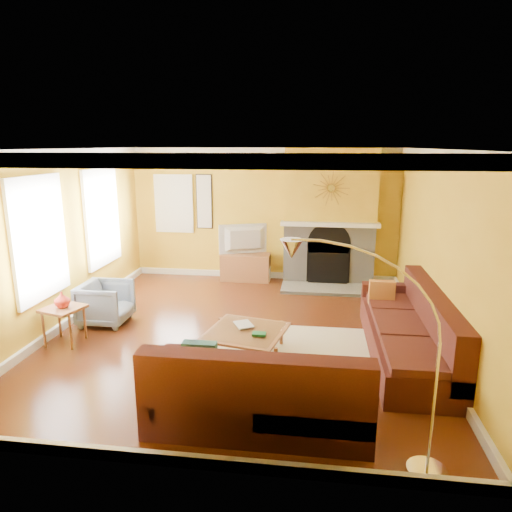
# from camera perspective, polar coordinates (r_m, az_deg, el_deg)

# --- Properties ---
(floor) EXTENTS (5.50, 6.00, 0.02)m
(floor) POSITION_cam_1_polar(r_m,az_deg,el_deg) (6.98, -1.97, -9.61)
(floor) COLOR #652E15
(floor) RESTS_ON ground
(ceiling) EXTENTS (5.50, 6.00, 0.02)m
(ceiling) POSITION_cam_1_polar(r_m,az_deg,el_deg) (6.41, -2.17, 13.31)
(ceiling) COLOR white
(ceiling) RESTS_ON ground
(wall_back) EXTENTS (5.50, 0.02, 2.70)m
(wall_back) POSITION_cam_1_polar(r_m,az_deg,el_deg) (9.50, 0.97, 5.22)
(wall_back) COLOR gold
(wall_back) RESTS_ON ground
(wall_front) EXTENTS (5.50, 0.02, 2.70)m
(wall_front) POSITION_cam_1_polar(r_m,az_deg,el_deg) (3.76, -9.82, -8.48)
(wall_front) COLOR gold
(wall_front) RESTS_ON ground
(wall_left) EXTENTS (0.02, 6.00, 2.70)m
(wall_left) POSITION_cam_1_polar(r_m,az_deg,el_deg) (7.53, -23.27, 1.84)
(wall_left) COLOR gold
(wall_left) RESTS_ON ground
(wall_right) EXTENTS (0.02, 6.00, 2.70)m
(wall_right) POSITION_cam_1_polar(r_m,az_deg,el_deg) (6.69, 21.94, 0.59)
(wall_right) COLOR gold
(wall_right) RESTS_ON ground
(baseboard) EXTENTS (5.50, 6.00, 0.12)m
(baseboard) POSITION_cam_1_polar(r_m,az_deg,el_deg) (6.96, -1.97, -9.08)
(baseboard) COLOR white
(baseboard) RESTS_ON floor
(crown_molding) EXTENTS (5.50, 6.00, 0.12)m
(crown_molding) POSITION_cam_1_polar(r_m,az_deg,el_deg) (6.41, -2.17, 12.68)
(crown_molding) COLOR white
(crown_molding) RESTS_ON ceiling
(window_left_near) EXTENTS (0.06, 1.22, 1.72)m
(window_left_near) POSITION_cam_1_polar(r_m,az_deg,el_deg) (8.61, -18.77, 4.61)
(window_left_near) COLOR white
(window_left_near) RESTS_ON wall_left
(window_left_far) EXTENTS (0.06, 1.22, 1.72)m
(window_left_far) POSITION_cam_1_polar(r_m,az_deg,el_deg) (6.98, -25.57, 2.01)
(window_left_far) COLOR white
(window_left_far) RESTS_ON wall_left
(window_back) EXTENTS (0.82, 0.06, 1.22)m
(window_back) POSITION_cam_1_polar(r_m,az_deg,el_deg) (9.82, -10.21, 6.46)
(window_back) COLOR white
(window_back) RESTS_ON wall_back
(wall_art) EXTENTS (0.34, 0.04, 1.14)m
(wall_art) POSITION_cam_1_polar(r_m,az_deg,el_deg) (9.65, -6.50, 6.76)
(wall_art) COLOR white
(wall_art) RESTS_ON wall_back
(fireplace) EXTENTS (1.80, 0.40, 2.70)m
(fireplace) POSITION_cam_1_polar(r_m,az_deg,el_deg) (9.23, 9.20, 4.80)
(fireplace) COLOR gray
(fireplace) RESTS_ON floor
(mantel) EXTENTS (1.92, 0.22, 0.08)m
(mantel) POSITION_cam_1_polar(r_m,az_deg,el_deg) (9.01, 9.21, 3.94)
(mantel) COLOR white
(mantel) RESTS_ON fireplace
(hearth) EXTENTS (1.80, 0.70, 0.06)m
(hearth) POSITION_cam_1_polar(r_m,az_deg,el_deg) (9.00, 8.96, -4.08)
(hearth) COLOR gray
(hearth) RESTS_ON floor
(sunburst) EXTENTS (0.70, 0.04, 0.70)m
(sunburst) POSITION_cam_1_polar(r_m,az_deg,el_deg) (8.93, 9.38, 8.37)
(sunburst) COLOR olive
(sunburst) RESTS_ON fireplace
(rug) EXTENTS (2.40, 1.80, 0.02)m
(rug) POSITION_cam_1_polar(r_m,az_deg,el_deg) (6.39, 4.45, -11.77)
(rug) COLOR beige
(rug) RESTS_ON floor
(sectional_sofa) EXTENTS (3.28, 3.63, 0.90)m
(sectional_sofa) POSITION_cam_1_polar(r_m,az_deg,el_deg) (5.90, 7.34, -9.38)
(sectional_sofa) COLOR #4A1C17
(sectional_sofa) RESTS_ON floor
(coffee_table) EXTENTS (1.15, 1.15, 0.38)m
(coffee_table) POSITION_cam_1_polar(r_m,az_deg,el_deg) (6.16, -1.27, -10.89)
(coffee_table) COLOR white
(coffee_table) RESTS_ON floor
(media_console) EXTENTS (1.01, 0.45, 0.55)m
(media_console) POSITION_cam_1_polar(r_m,az_deg,el_deg) (9.51, -1.31, -1.38)
(media_console) COLOR #965C36
(media_console) RESTS_ON floor
(tv) EXTENTS (1.04, 0.53, 0.62)m
(tv) POSITION_cam_1_polar(r_m,az_deg,el_deg) (9.37, -1.33, 2.07)
(tv) COLOR black
(tv) RESTS_ON media_console
(subwoofer) EXTENTS (0.28, 0.28, 0.28)m
(subwoofer) POSITION_cam_1_polar(r_m,az_deg,el_deg) (9.51, 0.93, -2.23)
(subwoofer) COLOR white
(subwoofer) RESTS_ON floor
(armchair) EXTENTS (0.74, 0.72, 0.67)m
(armchair) POSITION_cam_1_polar(r_m,az_deg,el_deg) (7.59, -18.27, -5.60)
(armchair) COLOR gray
(armchair) RESTS_ON floor
(side_table) EXTENTS (0.61, 0.61, 0.54)m
(side_table) POSITION_cam_1_polar(r_m,az_deg,el_deg) (7.07, -22.79, -7.99)
(side_table) COLOR #965C36
(side_table) RESTS_ON floor
(vase) EXTENTS (0.27, 0.27, 0.23)m
(vase) POSITION_cam_1_polar(r_m,az_deg,el_deg) (6.94, -23.09, -5.04)
(vase) COLOR red
(vase) RESTS_ON side_table
(book) EXTENTS (0.32, 0.35, 0.03)m
(book) POSITION_cam_1_polar(r_m,az_deg,el_deg) (6.18, -2.49, -8.70)
(book) COLOR white
(book) RESTS_ON coffee_table
(arc_lamp) EXTENTS (1.30, 0.36, 2.03)m
(arc_lamp) POSITION_cam_1_polar(r_m,az_deg,el_deg) (3.96, 13.82, -12.86)
(arc_lamp) COLOR silver
(arc_lamp) RESTS_ON floor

